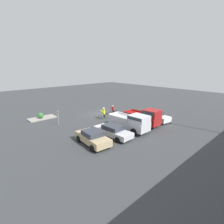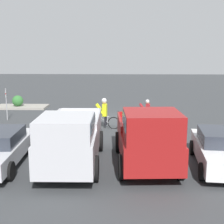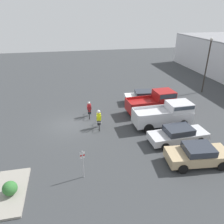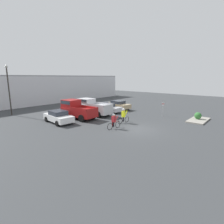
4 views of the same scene
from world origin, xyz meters
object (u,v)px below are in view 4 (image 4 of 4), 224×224
sedan_2 (118,105)px  lamppost (9,86)px  shrub (198,116)px  cyclist_0 (123,115)px  sedan_0 (58,117)px  pickup_truck_1 (92,107)px  cyclist_1 (114,121)px  sedan_1 (107,107)px  fire_lane_sign (163,107)px  pickup_truck_0 (76,109)px

sedan_2 → lamppost: bearing=146.4°
shrub → cyclist_0: bearing=138.4°
sedan_0 → pickup_truck_1: size_ratio=0.82×
sedan_2 → cyclist_1: bearing=-144.0°
pickup_truck_1 → sedan_1: (2.81, -0.20, -0.47)m
pickup_truck_1 → cyclist_0: 6.15m
fire_lane_sign → shrub: size_ratio=2.42×
pickup_truck_0 → sedan_2: size_ratio=1.11×
pickup_truck_1 → fire_lane_sign: pickup_truck_1 is taller
sedan_0 → cyclist_1: size_ratio=2.40×
sedan_2 → cyclist_0: size_ratio=2.40×
pickup_truck_0 → cyclist_1: 6.69m
sedan_1 → sedan_2: size_ratio=1.09×
pickup_truck_0 → fire_lane_sign: size_ratio=2.44×
pickup_truck_0 → pickup_truck_1: (2.82, 0.02, -0.04)m
cyclist_0 → lamppost: lamppost is taller
sedan_0 → lamppost: size_ratio=0.65×
pickup_truck_1 → cyclist_0: pickup_truck_1 is taller
shrub → fire_lane_sign: bearing=99.7°
sedan_0 → cyclist_1: bearing=-70.8°
sedan_0 → sedan_1: sedan_0 is taller
pickup_truck_1 → cyclist_0: (-0.87, -6.08, -0.24)m
cyclist_1 → fire_lane_sign: bearing=-8.9°
lamppost → pickup_truck_1: bearing=-48.7°
cyclist_0 → sedan_0: bearing=128.7°
pickup_truck_0 → lamppost: (-4.64, 8.51, 2.77)m
pickup_truck_1 → sedan_2: 5.63m
sedan_2 → cyclist_0: (-6.48, -5.91, 0.18)m
sedan_1 → sedan_2: sedan_2 is taller
sedan_2 → shrub: bearing=-87.6°
sedan_2 → lamppost: size_ratio=0.66×
pickup_truck_0 → lamppost: lamppost is taller
cyclist_0 → sedan_2: bearing=42.4°
sedan_2 → lamppost: lamppost is taller
pickup_truck_0 → shrub: size_ratio=5.91×
lamppost → cyclist_0: bearing=-65.7°
cyclist_1 → lamppost: 16.03m
sedan_0 → pickup_truck_0: bearing=3.6°
sedan_1 → shrub: 12.53m
shrub → lamppost: bearing=123.2°
shrub → pickup_truck_1: bearing=116.5°
lamppost → cyclist_1: bearing=-74.8°
pickup_truck_1 → sedan_1: 2.85m
sedan_0 → shrub: (11.71, -12.09, -0.14)m
cyclist_0 → fire_lane_sign: bearing=-17.3°
sedan_1 → cyclist_1: 8.92m
sedan_0 → shrub: sedan_0 is taller
sedan_0 → sedan_2: size_ratio=0.99×
sedan_0 → cyclist_0: 7.55m
pickup_truck_0 → sedan_1: 5.65m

